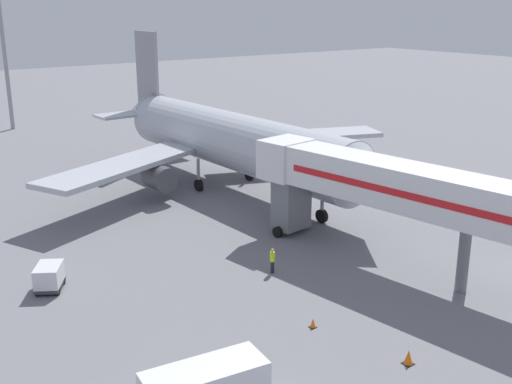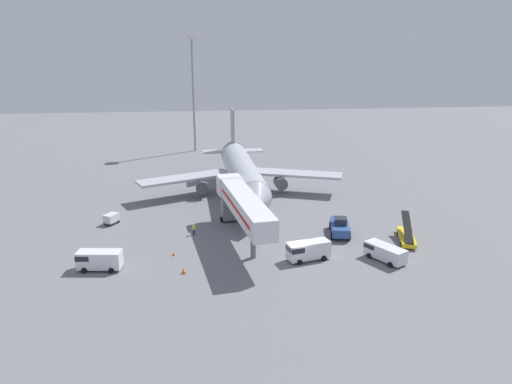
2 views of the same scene
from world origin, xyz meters
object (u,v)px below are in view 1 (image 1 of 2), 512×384
at_px(pushback_tug, 497,205).
at_px(safety_cone_bravo, 447,191).
at_px(safety_cone_charlie, 408,357).
at_px(ground_crew_worker_foreground, 272,260).
at_px(jet_bridge, 379,185).
at_px(safety_cone_alpha, 313,323).
at_px(baggage_cart_near_center, 49,276).
at_px(airplane_at_gate, 228,139).

bearing_deg(pushback_tug, safety_cone_bravo, 69.03).
relative_size(pushback_tug, safety_cone_charlie, 8.47).
bearing_deg(ground_crew_worker_foreground, safety_cone_bravo, 10.66).
distance_m(jet_bridge, safety_cone_bravo, 18.61).
relative_size(jet_bridge, safety_cone_alpha, 40.74).
xyz_separation_m(baggage_cart_near_center, safety_cone_bravo, (35.50, -1.56, -0.57)).
relative_size(ground_crew_worker_foreground, safety_cone_alpha, 3.06).
xyz_separation_m(pushback_tug, safety_cone_bravo, (2.56, 6.68, -0.92)).
bearing_deg(airplane_at_gate, pushback_tug, -59.07).
height_order(baggage_cart_near_center, ground_crew_worker_foreground, ground_crew_worker_foreground).
bearing_deg(safety_cone_alpha, jet_bridge, 24.96).
xyz_separation_m(pushback_tug, baggage_cart_near_center, (-32.94, 8.24, -0.35)).
bearing_deg(safety_cone_charlie, pushback_tug, 24.42).
distance_m(jet_bridge, baggage_cart_near_center, 21.27).
bearing_deg(ground_crew_worker_foreground, baggage_cart_near_center, 154.32).
bearing_deg(jet_bridge, safety_cone_alpha, -155.04).
distance_m(jet_bridge, pushback_tug, 14.55).
bearing_deg(safety_cone_bravo, ground_crew_worker_foreground, -169.34).
relative_size(airplane_at_gate, safety_cone_bravo, 65.00).
distance_m(baggage_cart_near_center, ground_crew_worker_foreground, 13.67).
bearing_deg(airplane_at_gate, ground_crew_worker_foreground, -115.38).
bearing_deg(pushback_tug, safety_cone_charlie, -155.58).
xyz_separation_m(baggage_cart_near_center, safety_cone_alpha, (9.79, -12.79, -0.59)).
height_order(safety_cone_bravo, safety_cone_charlie, safety_cone_charlie).
xyz_separation_m(airplane_at_gate, safety_cone_charlie, (-9.64, -30.11, -4.17)).
bearing_deg(baggage_cart_near_center, safety_cone_bravo, -2.52).
xyz_separation_m(jet_bridge, ground_crew_worker_foreground, (-6.66, 2.59, -4.42)).
relative_size(airplane_at_gate, jet_bridge, 1.74).
bearing_deg(safety_cone_charlie, ground_crew_worker_foreground, 84.63).
xyz_separation_m(jet_bridge, pushback_tug, (13.96, 0.27, -4.09)).
bearing_deg(baggage_cart_near_center, safety_cone_charlie, -58.34).
height_order(airplane_at_gate, safety_cone_charlie, airplane_at_gate).
relative_size(pushback_tug, safety_cone_alpha, 11.77).
xyz_separation_m(jet_bridge, safety_cone_bravo, (16.52, 6.95, -5.01)).
bearing_deg(airplane_at_gate, baggage_cart_near_center, -150.07).
relative_size(jet_bridge, baggage_cart_near_center, 8.66).
bearing_deg(safety_cone_bravo, baggage_cart_near_center, 177.48).
xyz_separation_m(baggage_cart_near_center, ground_crew_worker_foreground, (12.32, -5.93, 0.02)).
distance_m(airplane_at_gate, ground_crew_worker_foreground, 20.16).
bearing_deg(pushback_tug, airplane_at_gate, 120.93).
height_order(airplane_at_gate, ground_crew_worker_foreground, airplane_at_gate).
height_order(ground_crew_worker_foreground, safety_cone_alpha, ground_crew_worker_foreground).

